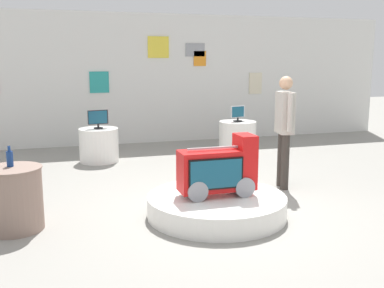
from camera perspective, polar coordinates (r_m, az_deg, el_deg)
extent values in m
plane|color=gray|center=(5.86, 4.04, -8.58)|extent=(30.00, 30.00, 0.00)
cube|color=silver|center=(10.58, -6.02, 8.20)|extent=(12.44, 0.10, 2.98)
cube|color=teal|center=(10.37, -11.71, 7.70)|extent=(0.43, 0.02, 0.47)
cube|color=beige|center=(11.38, 8.07, 7.65)|extent=(0.34, 0.02, 0.52)
cube|color=yellow|center=(10.57, -4.31, 12.17)|extent=(0.49, 0.02, 0.49)
cube|color=orange|center=(10.83, 1.00, 10.81)|extent=(0.30, 0.02, 0.35)
cube|color=gray|center=(10.80, 0.41, 11.87)|extent=(0.46, 0.02, 0.30)
cylinder|color=white|center=(5.67, 3.14, -7.82)|extent=(1.74, 1.74, 0.26)
cylinder|color=gray|center=(5.50, 0.18, -5.59)|extent=(0.25, 0.40, 0.25)
cylinder|color=gray|center=(5.70, 6.04, -5.06)|extent=(0.25, 0.40, 0.25)
cube|color=red|center=(5.54, 3.19, -3.33)|extent=(0.95, 0.35, 0.50)
cube|color=red|center=(5.61, 6.78, 0.32)|extent=(0.21, 0.35, 0.18)
cube|color=black|center=(5.35, 3.10, -3.84)|extent=(0.69, 0.02, 0.38)
cube|color=navy|center=(5.35, 3.10, -3.84)|extent=(0.65, 0.02, 0.34)
cube|color=#B2B2B7|center=(5.48, 3.22, -0.48)|extent=(0.76, 0.03, 0.02)
cylinder|color=white|center=(9.63, 5.79, 0.98)|extent=(0.79, 0.79, 0.64)
cylinder|color=black|center=(9.58, 5.83, 2.94)|extent=(0.20, 0.20, 0.02)
cylinder|color=black|center=(9.58, 5.84, 3.19)|extent=(0.04, 0.04, 0.06)
cube|color=silver|center=(9.56, 5.85, 4.11)|extent=(0.35, 0.15, 0.25)
cube|color=navy|center=(9.54, 5.86, 4.10)|extent=(0.32, 0.12, 0.22)
cylinder|color=white|center=(8.77, -11.74, -0.13)|extent=(0.74, 0.74, 0.64)
cylinder|color=black|center=(8.72, -11.82, 2.01)|extent=(0.17, 0.17, 0.02)
cylinder|color=black|center=(8.71, -11.83, 2.29)|extent=(0.04, 0.04, 0.06)
cube|color=black|center=(8.69, -11.87, 3.36)|extent=(0.39, 0.10, 0.27)
cube|color=navy|center=(8.67, -11.88, 3.35)|extent=(0.35, 0.07, 0.24)
cylinder|color=gray|center=(5.53, -21.68, -6.50)|extent=(0.63, 0.63, 0.73)
cylinder|color=gray|center=(5.44, -21.94, -2.87)|extent=(0.66, 0.66, 0.02)
cylinder|color=navy|center=(5.48, -22.15, -1.76)|extent=(0.07, 0.07, 0.18)
cylinder|color=navy|center=(5.46, -22.23, -0.55)|extent=(0.03, 0.03, 0.06)
cylinder|color=#38332D|center=(6.86, 11.75, -2.25)|extent=(0.12, 0.12, 0.84)
cylinder|color=#38332D|center=(7.05, 11.26, -1.90)|extent=(0.12, 0.12, 0.84)
cube|color=#B2ADA3|center=(6.84, 11.73, 3.92)|extent=(0.27, 0.41, 0.62)
sphere|color=tan|center=(6.80, 11.87, 7.60)|extent=(0.20, 0.20, 0.20)
cylinder|color=#B2ADA3|center=(6.61, 12.36, 3.94)|extent=(0.08, 0.08, 0.56)
cylinder|color=#B2ADA3|center=(7.06, 11.16, 4.40)|extent=(0.08, 0.08, 0.56)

